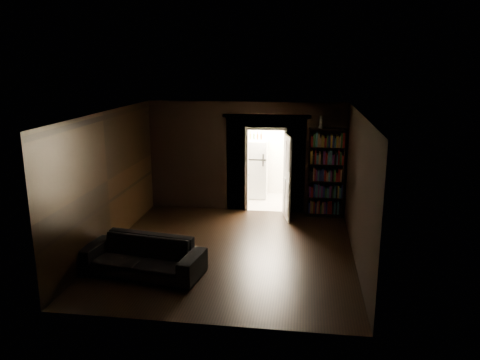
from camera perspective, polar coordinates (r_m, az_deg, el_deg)
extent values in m
plane|color=black|center=(9.65, -1.37, -8.66)|extent=(5.50, 5.50, 0.00)
cube|color=black|center=(12.11, -5.01, 2.98)|extent=(2.55, 0.10, 2.80)
cube|color=black|center=(11.81, 9.10, 2.56)|extent=(1.55, 0.10, 2.80)
cube|color=black|center=(11.68, 3.23, 7.81)|extent=(0.90, 0.10, 0.70)
cube|color=black|center=(9.91, -15.85, -0.07)|extent=(0.02, 5.50, 2.80)
cube|color=black|center=(9.14, 14.23, -1.14)|extent=(0.02, 5.50, 2.80)
cube|color=black|center=(6.63, -5.29, -6.67)|extent=(5.00, 0.02, 2.80)
cube|color=beige|center=(8.94, -1.48, 8.10)|extent=(5.00, 5.50, 0.02)
cube|color=silver|center=(11.86, 3.11, 1.04)|extent=(1.04, 0.06, 2.17)
cube|color=#B6AC9E|center=(13.03, 3.39, -2.76)|extent=(2.20, 1.80, 0.10)
cube|color=white|center=(13.55, 3.76, 3.35)|extent=(2.20, 0.10, 2.40)
cube|color=white|center=(12.84, -1.21, 2.77)|extent=(0.10, 1.60, 2.40)
cube|color=white|center=(12.68, 8.21, 2.48)|extent=(0.10, 1.60, 2.40)
cube|color=white|center=(12.53, 3.56, 8.24)|extent=(2.20, 1.80, 0.10)
cube|color=#D9747B|center=(13.33, 3.81, 7.61)|extent=(2.00, 0.04, 0.26)
imported|color=black|center=(8.77, -11.83, -8.40)|extent=(2.35, 1.31, 0.85)
cube|color=black|center=(11.68, 10.40, 0.87)|extent=(0.91, 0.34, 2.20)
cube|color=silver|center=(13.20, 1.75, 1.42)|extent=(0.88, 0.84, 1.65)
cube|color=silver|center=(11.43, 5.73, 0.35)|extent=(0.23, 0.84, 2.05)
cube|color=white|center=(11.44, 9.83, 6.97)|extent=(0.12, 0.12, 0.30)
cube|color=black|center=(13.01, 1.50, 5.46)|extent=(0.57, 0.26, 0.24)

